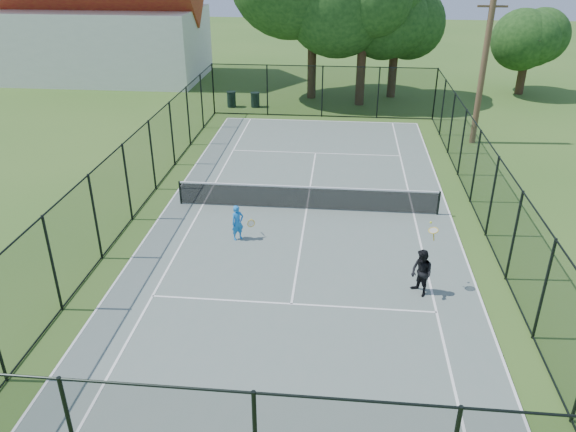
# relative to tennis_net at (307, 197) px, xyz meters

# --- Properties ---
(ground) EXTENTS (120.00, 120.00, 0.00)m
(ground) POSITION_rel_tennis_net_xyz_m (0.00, 0.00, -0.58)
(ground) COLOR #345A1F
(tennis_court) EXTENTS (11.00, 24.00, 0.06)m
(tennis_court) POSITION_rel_tennis_net_xyz_m (0.00, 0.00, -0.55)
(tennis_court) COLOR slate
(tennis_court) RESTS_ON ground
(tennis_net) EXTENTS (10.08, 0.08, 0.95)m
(tennis_net) POSITION_rel_tennis_net_xyz_m (0.00, 0.00, 0.00)
(tennis_net) COLOR black
(tennis_net) RESTS_ON tennis_court
(fence) EXTENTS (13.10, 26.10, 3.00)m
(fence) POSITION_rel_tennis_net_xyz_m (0.00, 0.00, 0.92)
(fence) COLOR black
(fence) RESTS_ON ground
(tree_near_mid) EXTENTS (6.38, 6.38, 8.35)m
(tree_near_mid) POSITION_rel_tennis_net_xyz_m (2.27, 15.98, 4.56)
(tree_near_mid) COLOR #332114
(tree_near_mid) RESTS_ON ground
(tree_near_right) EXTENTS (5.22, 5.22, 7.20)m
(tree_near_right) POSITION_rel_tennis_net_xyz_m (4.41, 18.21, 3.99)
(tree_near_right) COLOR #332114
(tree_near_right) RESTS_ON ground
(tree_far_right) EXTENTS (4.10, 4.10, 5.42)m
(tree_far_right) POSITION_rel_tennis_net_xyz_m (13.20, 19.88, 2.77)
(tree_far_right) COLOR #332114
(tree_far_right) RESTS_ON ground
(building) EXTENTS (15.30, 8.15, 11.87)m
(building) POSITION_rel_tennis_net_xyz_m (-17.00, 22.00, 4.35)
(building) COLOR silver
(building) RESTS_ON ground
(trash_bin_left) EXTENTS (0.58, 0.58, 0.98)m
(trash_bin_left) POSITION_rel_tennis_net_xyz_m (-5.75, 14.60, -0.08)
(trash_bin_left) COLOR black
(trash_bin_left) RESTS_ON ground
(trash_bin_right) EXTENTS (0.58, 0.58, 0.92)m
(trash_bin_right) POSITION_rel_tennis_net_xyz_m (-4.26, 14.74, -0.11)
(trash_bin_right) COLOR black
(trash_bin_right) RESTS_ON ground
(utility_pole) EXTENTS (1.40, 0.30, 7.35)m
(utility_pole) POSITION_rel_tennis_net_xyz_m (8.02, 9.00, 3.16)
(utility_pole) COLOR #4C3823
(utility_pole) RESTS_ON ground
(player_blue) EXTENTS (0.86, 0.53, 1.26)m
(player_blue) POSITION_rel_tennis_net_xyz_m (-2.22, -2.66, 0.11)
(player_blue) COLOR blue
(player_blue) RESTS_ON tennis_court
(player_black) EXTENTS (0.85, 1.16, 2.07)m
(player_black) POSITION_rel_tennis_net_xyz_m (3.72, -5.50, 0.21)
(player_black) COLOR black
(player_black) RESTS_ON tennis_court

